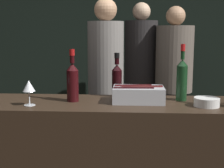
{
  "coord_description": "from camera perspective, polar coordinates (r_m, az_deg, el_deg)",
  "views": [
    {
      "loc": [
        0.13,
        -1.76,
        1.44
      ],
      "look_at": [
        0.0,
        0.29,
        1.1
      ],
      "focal_mm": 50.0,
      "sensor_mm": 36.0,
      "label": 1
    }
  ],
  "objects": [
    {
      "name": "ice_bin_with_bottles",
      "position": [
        2.08,
        4.73,
        -1.69
      ],
      "size": [
        0.34,
        0.22,
        0.11
      ],
      "color": "#B7BABF",
      "rests_on": "bar_counter"
    },
    {
      "name": "wine_glass",
      "position": [
        2.04,
        -14.96,
        -0.5
      ],
      "size": [
        0.08,
        0.08,
        0.16
      ],
      "color": "silver",
      "rests_on": "bar_counter"
    },
    {
      "name": "wall_back_chalkboard",
      "position": [
        4.26,
        1.86,
        8.75
      ],
      "size": [
        6.4,
        0.06,
        2.8
      ],
      "color": "black",
      "rests_on": "ground_plane"
    },
    {
      "name": "red_wine_bottle_tall",
      "position": [
        2.11,
        -7.23,
        0.67
      ],
      "size": [
        0.08,
        0.08,
        0.35
      ],
      "color": "black",
      "rests_on": "bar_counter"
    },
    {
      "name": "person_grey_polo",
      "position": [
        3.55,
        11.22,
        1.27
      ],
      "size": [
        0.41,
        0.41,
        1.73
      ],
      "rotation": [
        0.0,
        0.0,
        3.1
      ],
      "color": "black",
      "rests_on": "ground_plane"
    },
    {
      "name": "person_in_hoodie",
      "position": [
        2.96,
        -1.14,
        0.5
      ],
      "size": [
        0.34,
        0.34,
        1.76
      ],
      "rotation": [
        0.0,
        0.0,
        1.47
      ],
      "color": "black",
      "rests_on": "ground_plane"
    },
    {
      "name": "red_wine_bottle_burgundy",
      "position": [
        2.17,
        12.66,
        1.07
      ],
      "size": [
        0.07,
        0.07,
        0.38
      ],
      "color": "#143319",
      "rests_on": "bar_counter"
    },
    {
      "name": "red_wine_bottle_black_foil",
      "position": [
        2.25,
        0.89,
        1.07
      ],
      "size": [
        0.07,
        0.07,
        0.32
      ],
      "color": "black",
      "rests_on": "bar_counter"
    },
    {
      "name": "bowl_white",
      "position": [
        2.05,
        16.93,
        -3.12
      ],
      "size": [
        0.16,
        0.16,
        0.06
      ],
      "color": "white",
      "rests_on": "bar_counter"
    },
    {
      "name": "person_blond_tee",
      "position": [
        3.75,
        5.26,
        2.49
      ],
      "size": [
        0.39,
        0.39,
        1.79
      ],
      "rotation": [
        0.0,
        0.0,
        2.86
      ],
      "color": "black",
      "rests_on": "ground_plane"
    }
  ]
}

